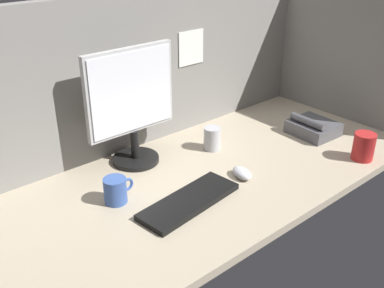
{
  "coord_description": "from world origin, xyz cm",
  "views": [
    {
      "loc": [
        -98.04,
        -107.37,
        84.6
      ],
      "look_at": [
        -5.65,
        0.0,
        14.0
      ],
      "focal_mm": 42.26,
      "sensor_mm": 36.0,
      "label": 1
    }
  ],
  "objects_px": {
    "mug_ceramic_blue": "(116,190)",
    "desk_phone": "(313,127)",
    "keyboard": "(189,201)",
    "monitor": "(131,103)",
    "mug_steel": "(212,139)",
    "mouse": "(242,173)",
    "mug_red_plastic": "(364,147)"
  },
  "relations": [
    {
      "from": "keyboard",
      "to": "mug_steel",
      "type": "bearing_deg",
      "value": 29.7
    },
    {
      "from": "mouse",
      "to": "mug_steel",
      "type": "bearing_deg",
      "value": 87.13
    },
    {
      "from": "keyboard",
      "to": "monitor",
      "type": "bearing_deg",
      "value": 78.03
    },
    {
      "from": "mouse",
      "to": "mug_steel",
      "type": "xyz_separation_m",
      "value": [
        0.07,
        0.24,
        0.03
      ]
    },
    {
      "from": "desk_phone",
      "to": "mouse",
      "type": "bearing_deg",
      "value": -173.47
    },
    {
      "from": "monitor",
      "to": "mug_steel",
      "type": "relative_size",
      "value": 4.67
    },
    {
      "from": "mug_red_plastic",
      "to": "mug_ceramic_blue",
      "type": "distance_m",
      "value": 0.97
    },
    {
      "from": "monitor",
      "to": "keyboard",
      "type": "bearing_deg",
      "value": -95.07
    },
    {
      "from": "mouse",
      "to": "mug_ceramic_blue",
      "type": "xyz_separation_m",
      "value": [
        -0.43,
        0.16,
        0.03
      ]
    },
    {
      "from": "mug_ceramic_blue",
      "to": "keyboard",
      "type": "bearing_deg",
      "value": -43.78
    },
    {
      "from": "mouse",
      "to": "mug_red_plastic",
      "type": "relative_size",
      "value": 0.89
    },
    {
      "from": "desk_phone",
      "to": "keyboard",
      "type": "bearing_deg",
      "value": -175.17
    },
    {
      "from": "keyboard",
      "to": "mouse",
      "type": "distance_m",
      "value": 0.26
    },
    {
      "from": "mug_red_plastic",
      "to": "mug_ceramic_blue",
      "type": "xyz_separation_m",
      "value": [
        -0.89,
        0.37,
        -0.01
      ]
    },
    {
      "from": "mug_steel",
      "to": "mouse",
      "type": "bearing_deg",
      "value": -106.47
    },
    {
      "from": "keyboard",
      "to": "mouse",
      "type": "relative_size",
      "value": 3.85
    },
    {
      "from": "mug_red_plastic",
      "to": "mug_steel",
      "type": "bearing_deg",
      "value": 131.2
    },
    {
      "from": "monitor",
      "to": "mug_red_plastic",
      "type": "relative_size",
      "value": 4.12
    },
    {
      "from": "keyboard",
      "to": "desk_phone",
      "type": "distance_m",
      "value": 0.76
    },
    {
      "from": "mug_ceramic_blue",
      "to": "monitor",
      "type": "bearing_deg",
      "value": 43.68
    },
    {
      "from": "monitor",
      "to": "mug_steel",
      "type": "distance_m",
      "value": 0.37
    },
    {
      "from": "mug_red_plastic",
      "to": "desk_phone",
      "type": "relative_size",
      "value": 0.55
    },
    {
      "from": "mug_ceramic_blue",
      "to": "desk_phone",
      "type": "distance_m",
      "value": 0.94
    },
    {
      "from": "monitor",
      "to": "desk_phone",
      "type": "height_order",
      "value": "monitor"
    },
    {
      "from": "mug_steel",
      "to": "desk_phone",
      "type": "distance_m",
      "value": 0.47
    },
    {
      "from": "mouse",
      "to": "keyboard",
      "type": "bearing_deg",
      "value": -164.89
    },
    {
      "from": "mug_red_plastic",
      "to": "keyboard",
      "type": "bearing_deg",
      "value": 164.33
    },
    {
      "from": "mug_steel",
      "to": "mug_red_plastic",
      "type": "xyz_separation_m",
      "value": [
        0.39,
        -0.45,
        0.01
      ]
    },
    {
      "from": "mug_ceramic_blue",
      "to": "desk_phone",
      "type": "height_order",
      "value": "same"
    },
    {
      "from": "monitor",
      "to": "mug_red_plastic",
      "type": "distance_m",
      "value": 0.91
    },
    {
      "from": "monitor",
      "to": "mouse",
      "type": "bearing_deg",
      "value": -57.86
    },
    {
      "from": "mug_steel",
      "to": "mug_red_plastic",
      "type": "bearing_deg",
      "value": -48.8
    }
  ]
}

